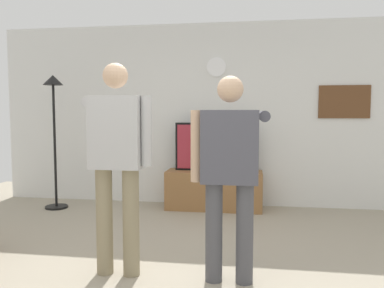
{
  "coord_description": "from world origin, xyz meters",
  "views": [
    {
      "loc": [
        0.67,
        -2.89,
        1.39
      ],
      "look_at": [
        0.05,
        1.2,
        1.05
      ],
      "focal_mm": 36.39,
      "sensor_mm": 36.0,
      "label": 1
    }
  ],
  "objects_px": {
    "wall_clock": "(216,67)",
    "person_standing_nearer_couch": "(230,166)",
    "framed_picture": "(344,102)",
    "floor_lamp": "(54,114)",
    "person_standing_nearer_lamp": "(117,155)",
    "tv_stand": "(214,190)",
    "television": "(214,147)"
  },
  "relations": [
    {
      "from": "person_standing_nearer_lamp",
      "to": "person_standing_nearer_couch",
      "type": "height_order",
      "value": "person_standing_nearer_lamp"
    },
    {
      "from": "floor_lamp",
      "to": "person_standing_nearer_lamp",
      "type": "distance_m",
      "value": 2.69
    },
    {
      "from": "wall_clock",
      "to": "person_standing_nearer_lamp",
      "type": "xyz_separation_m",
      "value": [
        -0.6,
        -2.65,
        -1.03
      ]
    },
    {
      "from": "framed_picture",
      "to": "floor_lamp",
      "type": "height_order",
      "value": "floor_lamp"
    },
    {
      "from": "television",
      "to": "person_standing_nearer_lamp",
      "type": "xyz_separation_m",
      "value": [
        -0.6,
        -2.41,
        0.13
      ]
    },
    {
      "from": "person_standing_nearer_lamp",
      "to": "framed_picture",
      "type": "bearing_deg",
      "value": 47.8
    },
    {
      "from": "tv_stand",
      "to": "wall_clock",
      "type": "xyz_separation_m",
      "value": [
        0.0,
        0.29,
        1.78
      ]
    },
    {
      "from": "wall_clock",
      "to": "person_standing_nearer_lamp",
      "type": "bearing_deg",
      "value": -102.69
    },
    {
      "from": "floor_lamp",
      "to": "wall_clock",
      "type": "bearing_deg",
      "value": 14.22
    },
    {
      "from": "tv_stand",
      "to": "person_standing_nearer_lamp",
      "type": "bearing_deg",
      "value": -104.19
    },
    {
      "from": "television",
      "to": "person_standing_nearer_couch",
      "type": "distance_m",
      "value": 2.44
    },
    {
      "from": "television",
      "to": "framed_picture",
      "type": "bearing_deg",
      "value": 7.81
    },
    {
      "from": "television",
      "to": "person_standing_nearer_lamp",
      "type": "bearing_deg",
      "value": -103.93
    },
    {
      "from": "tv_stand",
      "to": "television",
      "type": "bearing_deg",
      "value": 90.0
    },
    {
      "from": "person_standing_nearer_lamp",
      "to": "tv_stand",
      "type": "bearing_deg",
      "value": 75.81
    },
    {
      "from": "television",
      "to": "wall_clock",
      "type": "distance_m",
      "value": 1.18
    },
    {
      "from": "tv_stand",
      "to": "television",
      "type": "relative_size",
      "value": 1.21
    },
    {
      "from": "framed_picture",
      "to": "person_standing_nearer_lamp",
      "type": "distance_m",
      "value": 3.62
    },
    {
      "from": "tv_stand",
      "to": "framed_picture",
      "type": "distance_m",
      "value": 2.23
    },
    {
      "from": "framed_picture",
      "to": "floor_lamp",
      "type": "bearing_deg",
      "value": -171.91
    },
    {
      "from": "person_standing_nearer_lamp",
      "to": "television",
      "type": "bearing_deg",
      "value": 76.07
    },
    {
      "from": "wall_clock",
      "to": "framed_picture",
      "type": "xyz_separation_m",
      "value": [
        1.81,
        0.0,
        -0.52
      ]
    },
    {
      "from": "wall_clock",
      "to": "person_standing_nearer_lamp",
      "type": "distance_m",
      "value": 2.91
    },
    {
      "from": "wall_clock",
      "to": "person_standing_nearer_lamp",
      "type": "height_order",
      "value": "wall_clock"
    },
    {
      "from": "television",
      "to": "wall_clock",
      "type": "xyz_separation_m",
      "value": [
        0.0,
        0.24,
        1.16
      ]
    },
    {
      "from": "wall_clock",
      "to": "person_standing_nearer_couch",
      "type": "xyz_separation_m",
      "value": [
        0.35,
        -2.66,
        -1.1
      ]
    },
    {
      "from": "wall_clock",
      "to": "television",
      "type": "bearing_deg",
      "value": -90.0
    },
    {
      "from": "television",
      "to": "person_standing_nearer_couch",
      "type": "height_order",
      "value": "person_standing_nearer_couch"
    },
    {
      "from": "person_standing_nearer_lamp",
      "to": "person_standing_nearer_couch",
      "type": "xyz_separation_m",
      "value": [
        0.95,
        -0.01,
        -0.07
      ]
    },
    {
      "from": "television",
      "to": "framed_picture",
      "type": "height_order",
      "value": "framed_picture"
    },
    {
      "from": "wall_clock",
      "to": "person_standing_nearer_couch",
      "type": "relative_size",
      "value": 0.17
    },
    {
      "from": "floor_lamp",
      "to": "person_standing_nearer_couch",
      "type": "bearing_deg",
      "value": -38.49
    }
  ]
}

